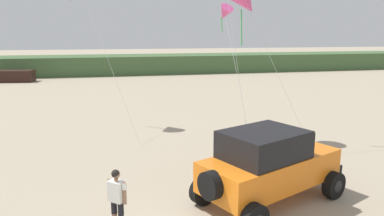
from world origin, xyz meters
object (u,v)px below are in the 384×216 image
(distant_sedan, at_px, (12,76))
(kite_green_box, at_px, (245,1))
(person_watching, at_px, (117,197))
(jeep, at_px, (269,164))
(kite_white_parafoil, at_px, (225,13))

(distant_sedan, relative_size, kite_green_box, 0.58)
(person_watching, bearing_deg, jeep, 8.48)
(jeep, bearing_deg, kite_green_box, 76.00)
(jeep, distance_m, distant_sedan, 34.45)
(jeep, relative_size, person_watching, 3.00)
(kite_white_parafoil, distance_m, kite_green_box, 2.72)
(person_watching, xyz_separation_m, kite_white_parafoil, (6.05, 10.21, 5.09))
(distant_sedan, height_order, kite_green_box, kite_green_box)
(distant_sedan, bearing_deg, kite_green_box, -48.89)
(kite_green_box, bearing_deg, person_watching, -129.37)
(jeep, xyz_separation_m, person_watching, (-4.46, -0.66, -0.26))
(person_watching, distance_m, distant_sedan, 33.45)
(kite_white_parafoil, xyz_separation_m, kite_green_box, (0.12, -2.69, 0.40))
(person_watching, relative_size, distant_sedan, 0.40)
(jeep, relative_size, kite_green_box, 0.69)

